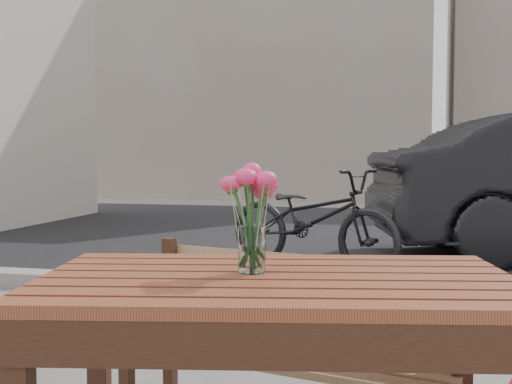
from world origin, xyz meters
TOP-DOWN VIEW (x-y plane):
  - street at (0.00, 5.06)m, footprint 30.00×8.12m
  - backdrop_buildings at (0.17, 14.40)m, footprint 15.50×4.00m
  - main_table at (0.16, -0.02)m, footprint 1.38×0.96m
  - main_bench at (0.08, 0.57)m, footprint 1.30×0.65m
  - main_vase at (0.08, 0.01)m, footprint 0.16×0.16m
  - bicycle at (-0.37, 4.27)m, footprint 1.93×1.33m

SIDE VIEW (x-z plane):
  - street at x=0.00m, z-range -0.03..0.09m
  - main_bench at x=0.08m, z-range 0.08..0.85m
  - bicycle at x=-0.37m, z-range 0.00..0.96m
  - main_table at x=0.16m, z-range 0.26..1.04m
  - main_vase at x=0.08m, z-range 0.81..1.11m
  - backdrop_buildings at x=0.17m, z-range -0.40..7.60m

